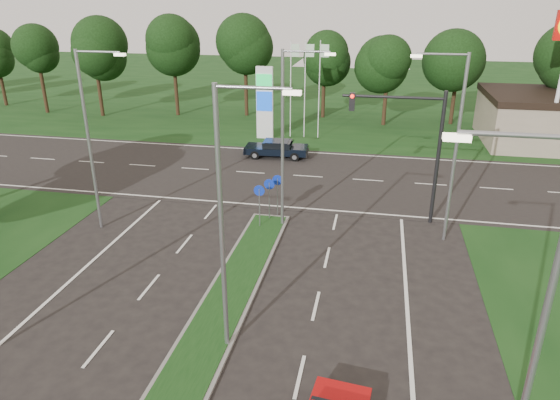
# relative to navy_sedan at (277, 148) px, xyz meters

# --- Properties ---
(verge_far) EXTENTS (160.00, 50.00, 0.02)m
(verge_far) POSITION_rel_navy_sedan_xyz_m (1.95, 27.09, -0.69)
(verge_far) COLOR black
(verge_far) RESTS_ON ground
(cross_road) EXTENTS (160.00, 12.00, 0.02)m
(cross_road) POSITION_rel_navy_sedan_xyz_m (1.95, -3.91, -0.69)
(cross_road) COLOR black
(cross_road) RESTS_ON ground
(median_kerb) EXTENTS (2.00, 26.00, 0.12)m
(median_kerb) POSITION_rel_navy_sedan_xyz_m (1.95, -23.91, -0.63)
(median_kerb) COLOR slate
(median_kerb) RESTS_ON ground
(streetlight_median_near) EXTENTS (2.53, 0.22, 9.00)m
(streetlight_median_near) POSITION_rel_navy_sedan_xyz_m (2.95, -21.91, 4.39)
(streetlight_median_near) COLOR gray
(streetlight_median_near) RESTS_ON ground
(streetlight_median_far) EXTENTS (2.53, 0.22, 9.00)m
(streetlight_median_far) POSITION_rel_navy_sedan_xyz_m (2.95, -11.91, 4.39)
(streetlight_median_far) COLOR gray
(streetlight_median_far) RESTS_ON ground
(streetlight_left_far) EXTENTS (2.53, 0.22, 9.00)m
(streetlight_left_far) POSITION_rel_navy_sedan_xyz_m (-6.35, -13.91, 4.39)
(streetlight_left_far) COLOR gray
(streetlight_left_far) RESTS_ON ground
(streetlight_right_far) EXTENTS (2.53, 0.22, 9.00)m
(streetlight_right_far) POSITION_rel_navy_sedan_xyz_m (10.75, -11.91, 4.39)
(streetlight_right_far) COLOR gray
(streetlight_right_far) RESTS_ON ground
(streetlight_right_near) EXTENTS (2.53, 0.22, 9.00)m
(streetlight_right_near) POSITION_rel_navy_sedan_xyz_m (10.75, -25.91, 4.39)
(streetlight_right_near) COLOR gray
(streetlight_right_near) RESTS_ON ground
(traffic_signal) EXTENTS (5.10, 0.42, 7.00)m
(traffic_signal) POSITION_rel_navy_sedan_xyz_m (9.14, -9.91, 3.97)
(traffic_signal) COLOR black
(traffic_signal) RESTS_ON ground
(median_signs) EXTENTS (1.16, 1.76, 2.38)m
(median_signs) POSITION_rel_navy_sedan_xyz_m (1.95, -11.51, 1.03)
(median_signs) COLOR gray
(median_signs) RESTS_ON ground
(gas_pylon) EXTENTS (5.80, 1.26, 8.00)m
(gas_pylon) POSITION_rel_navy_sedan_xyz_m (-1.84, 5.14, 2.51)
(gas_pylon) COLOR silver
(gas_pylon) RESTS_ON ground
(treeline_far) EXTENTS (6.00, 6.00, 9.90)m
(treeline_far) POSITION_rel_navy_sedan_xyz_m (2.05, 12.03, 6.15)
(treeline_far) COLOR black
(treeline_far) RESTS_ON ground
(navy_sedan) EXTENTS (4.72, 2.11, 1.28)m
(navy_sedan) POSITION_rel_navy_sedan_xyz_m (0.00, 0.00, 0.00)
(navy_sedan) COLOR black
(navy_sedan) RESTS_ON ground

